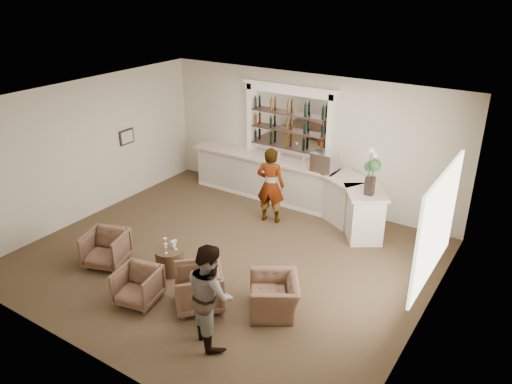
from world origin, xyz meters
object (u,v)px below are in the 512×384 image
armchair_far (274,295)px  espresso_machine (324,162)px  armchair_left (106,249)px  cocktail_table (170,261)px  bar_counter (290,184)px  sommelier (271,185)px  guest (210,294)px  armchair_center (138,286)px  flower_vase (371,169)px  armchair_right (198,288)px

armchair_far → espresso_machine: espresso_machine is taller
armchair_left → cocktail_table: bearing=2.2°
armchair_left → bar_counter: bearing=49.8°
sommelier → armchair_left: (-1.77, -3.49, -0.56)m
guest → sommelier: bearing=-38.9°
guest → armchair_center: bearing=29.2°
flower_vase → armchair_far: bearing=-97.1°
cocktail_table → sommelier: 3.11m
cocktail_table → armchair_left: size_ratio=0.71×
sommelier → guest: size_ratio=1.05×
bar_counter → espresso_machine: bearing=-1.6°
armchair_center → flower_vase: (2.59, 4.34, 1.40)m
bar_counter → armchair_far: bearing=-64.1°
armchair_right → armchair_far: (1.19, 0.63, -0.07)m
armchair_far → espresso_machine: size_ratio=1.80×
bar_counter → armchair_right: (0.73, -4.58, -0.19)m
bar_counter → armchair_right: size_ratio=6.72×
cocktail_table → armchair_far: bearing=1.4°
guest → armchair_far: 1.40m
armchair_far → espresso_machine: 4.19m
armchair_right → espresso_machine: (0.18, 4.55, 0.99)m
guest → flower_vase: size_ratio=1.67×
guest → espresso_machine: 5.18m
armchair_left → armchair_far: bearing=-10.5°
armchair_far → flower_vase: size_ratio=0.92×
bar_counter → armchair_right: 4.64m
cocktail_table → sommelier: sommelier is taller
cocktail_table → flower_vase: 4.55m
sommelier → flower_vase: 2.45m
cocktail_table → guest: size_ratio=0.33×
cocktail_table → flower_vase: bearing=49.7°
armchair_far → espresso_machine: (-1.01, 3.93, 1.06)m
armchair_far → guest: bearing=-54.7°
armchair_right → armchair_far: bearing=74.5°
armchair_left → flower_vase: flower_vase is taller
armchair_left → armchair_center: size_ratio=1.08×
armchair_center → armchair_right: size_ratio=0.87×
bar_counter → sommelier: (0.03, -1.02, 0.35)m
armchair_left → armchair_center: (1.46, -0.56, -0.03)m
armchair_center → flower_vase: flower_vase is taller
cocktail_table → armchair_center: size_ratio=0.77×
guest → armchair_left: (-3.19, 0.65, -0.51)m
espresso_machine → cocktail_table: bearing=-106.9°
guest → espresso_machine: size_ratio=3.27×
armchair_center → espresso_machine: bearing=64.6°
espresso_machine → flower_vase: 1.61m
armchair_center → armchair_far: armchair_center is taller
guest → flower_vase: (0.86, 4.43, 0.85)m
sommelier → bar_counter: bearing=-102.1°
bar_counter → flower_vase: flower_vase is taller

